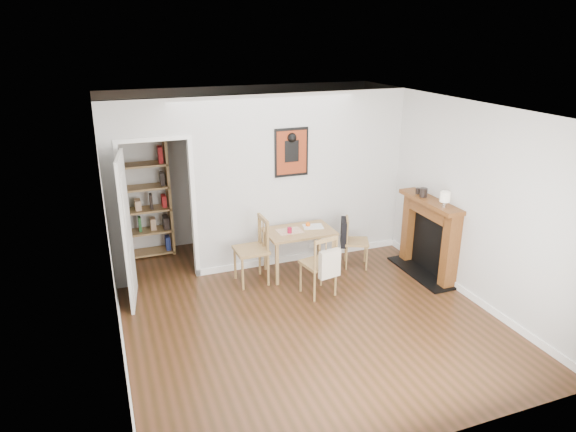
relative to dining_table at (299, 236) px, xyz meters
name	(u,v)px	position (x,y,z in m)	size (l,w,h in m)	color
ground	(299,306)	(-0.37, -0.93, -0.59)	(5.20, 5.20, 0.00)	#4C2B18
room_shell	(272,184)	(-0.27, 0.41, 0.70)	(5.20, 5.20, 5.20)	silver
dining_table	(299,236)	(0.00, 0.00, 0.00)	(0.99, 0.63, 0.68)	#A0804A
chair_left	(251,251)	(-0.76, -0.05, -0.11)	(0.50, 0.50, 0.98)	#9E8249
chair_right	(355,241)	(0.89, -0.09, -0.19)	(0.55, 0.52, 0.78)	#9E8249
chair_front	(319,264)	(0.00, -0.72, -0.14)	(0.52, 0.56, 0.89)	#9E8249
bookshelf	(144,199)	(-2.03, 1.47, 0.35)	(0.81, 0.32, 1.92)	#A0804A
fireplace	(430,234)	(1.79, -0.68, 0.02)	(0.45, 1.25, 1.16)	brown
red_glass	(290,230)	(-0.17, -0.05, 0.12)	(0.07, 0.07, 0.09)	maroon
orange_fruit	(308,224)	(0.18, 0.09, 0.12)	(0.07, 0.07, 0.07)	#FF660D
placemat	(290,231)	(-0.14, 0.02, 0.08)	(0.36, 0.27, 0.00)	beige
notebook	(313,227)	(0.24, 0.05, 0.09)	(0.29, 0.21, 0.01)	silver
mantel_lamp	(445,198)	(1.72, -1.02, 0.70)	(0.14, 0.14, 0.21)	silver
ceramic_jar_a	(423,193)	(1.71, -0.54, 0.63)	(0.11, 0.11, 0.13)	black
ceramic_jar_b	(418,191)	(1.72, -0.39, 0.61)	(0.07, 0.07, 0.09)	black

